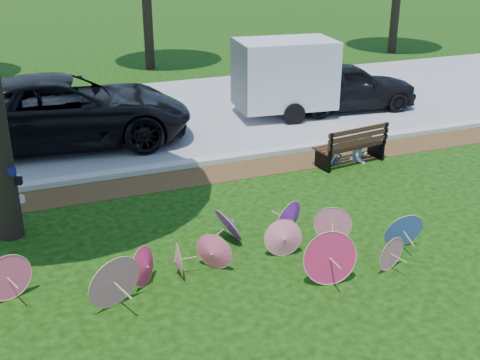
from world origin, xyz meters
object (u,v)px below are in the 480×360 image
Objects in this scene: park_bench at (349,144)px; person_left at (335,143)px; dark_pickup at (346,86)px; cargo_trailer at (285,73)px; person_right at (362,135)px; black_van at (64,111)px; parasol_pile at (242,249)px.

park_bench is 1.72× the size of person_left.
dark_pickup is 1.56× the size of cargo_trailer.
dark_pickup reaches higher than person_right.
dark_pickup is at bearing 4.73° from cargo_trailer.
black_van reaches higher than park_bench.
person_left is 0.71m from person_right.
dark_pickup is 4.10× the size of person_left.
dark_pickup is 3.33× the size of person_right.
dark_pickup is 4.65m from person_left.
person_right reaches higher than person_left.
park_bench is 1.40× the size of person_right.
black_van is at bearing -170.98° from cargo_trailer.
black_van is 7.23m from person_right.
parasol_pile is at bearing -147.50° from park_bench.
black_van is 6.14m from cargo_trailer.
parasol_pile is 8.64m from cargo_trailer.
black_van is at bearing 97.26° from dark_pickup.
black_van is at bearing 139.33° from park_bench.
person_left is (-0.61, -3.93, -0.73)m from cargo_trailer.
black_van reaches higher than person_left.
person_right is at bearing 160.04° from dark_pickup.
park_bench is at bearing 40.68° from parasol_pile.
dark_pickup is at bearing -82.91° from black_van.
cargo_trailer reaches higher than dark_pickup.
person_right is at bearing -81.85° from cargo_trailer.
park_bench is at bearing -86.91° from cargo_trailer.
cargo_trailer is at bearing 60.03° from parasol_pile.
black_van is 6.64m from person_left.
parasol_pile is 7.45m from black_van.
person_right is (4.39, 3.52, 0.26)m from parasol_pile.
cargo_trailer is at bearing 78.15° from park_bench.
black_van is at bearing 127.69° from person_right.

